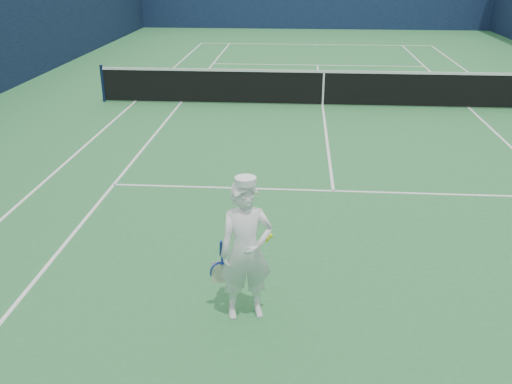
# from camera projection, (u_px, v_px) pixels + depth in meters

# --- Properties ---
(ground) EXTENTS (80.00, 80.00, 0.00)m
(ground) POSITION_uv_depth(u_px,v_px,m) (323.00, 105.00, 16.33)
(ground) COLOR #2C733A
(ground) RESTS_ON ground
(court_markings) EXTENTS (11.03, 23.83, 0.01)m
(court_markings) POSITION_uv_depth(u_px,v_px,m) (323.00, 105.00, 16.33)
(court_markings) COLOR white
(court_markings) RESTS_ON ground
(windscreen_fence) EXTENTS (20.12, 36.12, 4.00)m
(windscreen_fence) POSITION_uv_depth(u_px,v_px,m) (326.00, 34.00, 15.56)
(windscreen_fence) COLOR #101D3D
(windscreen_fence) RESTS_ON ground
(tennis_net) EXTENTS (12.88, 0.09, 1.07)m
(tennis_net) POSITION_uv_depth(u_px,v_px,m) (323.00, 86.00, 16.12)
(tennis_net) COLOR #141E4C
(tennis_net) RESTS_ON ground
(tennis_player) EXTENTS (0.83, 0.56, 1.77)m
(tennis_player) POSITION_uv_depth(u_px,v_px,m) (246.00, 251.00, 6.56)
(tennis_player) COLOR white
(tennis_player) RESTS_ON ground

